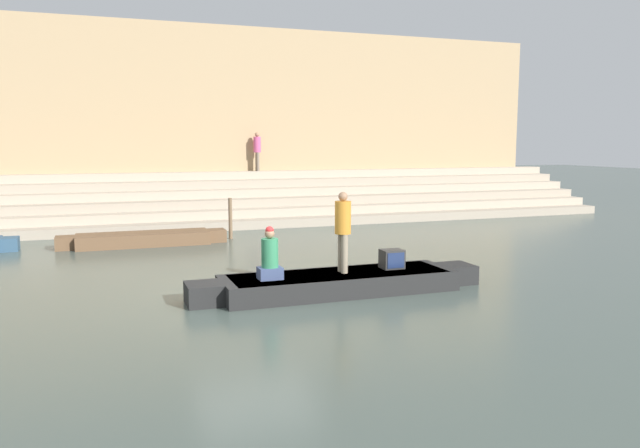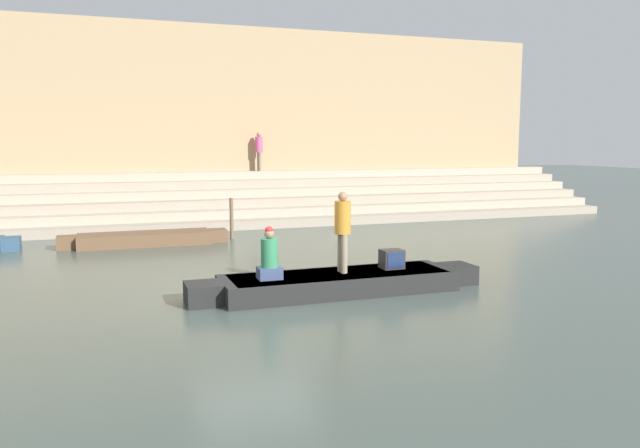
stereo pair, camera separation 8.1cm
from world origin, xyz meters
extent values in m
plane|color=#47544C|center=(0.00, 0.00, 0.00)|extent=(120.00, 120.00, 0.00)
cube|color=tan|center=(0.00, 11.89, 0.16)|extent=(36.00, 4.57, 0.32)
cube|color=#B2A28D|center=(0.00, 12.28, 0.48)|extent=(36.00, 3.81, 0.32)
cube|color=tan|center=(0.00, 12.66, 0.81)|extent=(36.00, 3.05, 0.32)
cube|color=#B2A28D|center=(0.00, 13.04, 1.13)|extent=(36.00, 2.29, 0.32)
cube|color=tan|center=(0.00, 13.42, 1.45)|extent=(36.00, 1.52, 0.32)
cube|color=#B2A28D|center=(0.00, 13.80, 1.78)|extent=(36.00, 0.76, 0.32)
cube|color=tan|center=(0.00, 14.78, 4.02)|extent=(34.20, 1.20, 8.04)
cube|color=brown|center=(0.00, 14.16, 0.30)|extent=(34.20, 0.12, 0.60)
cube|color=black|center=(1.73, -0.37, 0.21)|extent=(5.01, 1.43, 0.42)
cube|color=#993328|center=(1.73, -0.37, 0.39)|extent=(4.61, 1.33, 0.05)
cube|color=black|center=(4.58, -0.37, 0.21)|extent=(0.70, 0.79, 0.42)
cube|color=black|center=(-1.12, -0.37, 0.21)|extent=(0.70, 0.79, 0.42)
cylinder|color=olive|center=(0.98, 0.45, 0.32)|extent=(2.30, 0.04, 0.04)
cylinder|color=gray|center=(1.83, -0.21, 0.83)|extent=(0.14, 0.14, 0.83)
cylinder|color=gray|center=(1.83, -0.40, 0.83)|extent=(0.14, 0.14, 0.83)
cylinder|color=orange|center=(1.83, -0.30, 1.59)|extent=(0.34, 0.34, 0.69)
sphere|color=#9E7556|center=(1.83, -0.30, 2.04)|extent=(0.20, 0.20, 0.20)
cube|color=#3D4C75|center=(0.20, -0.42, 0.54)|extent=(0.48, 0.38, 0.24)
cylinder|color=#338456|center=(0.20, -0.42, 0.95)|extent=(0.34, 0.34, 0.59)
sphere|color=#9E7556|center=(0.20, -0.42, 1.35)|extent=(0.20, 0.20, 0.20)
sphere|color=red|center=(0.20, -0.42, 1.41)|extent=(0.17, 0.17, 0.17)
cube|color=#2D2D2D|center=(3.01, -0.27, 0.63)|extent=(0.48, 0.38, 0.41)
cube|color=navy|center=(3.01, -0.47, 0.63)|extent=(0.40, 0.02, 0.33)
cube|color=brown|center=(-1.72, 7.37, 0.20)|extent=(3.96, 1.15, 0.39)
cube|color=tan|center=(-1.72, 7.37, 0.37)|extent=(3.64, 1.05, 0.05)
cube|color=brown|center=(0.54, 7.37, 0.20)|extent=(0.55, 0.63, 0.39)
cube|color=brown|center=(-3.97, 7.37, 0.20)|extent=(0.55, 0.63, 0.39)
cube|color=#33516B|center=(-5.50, 7.71, 0.20)|extent=(0.49, 0.63, 0.39)
cylinder|color=brown|center=(1.08, 7.74, 0.68)|extent=(0.12, 0.12, 1.35)
cylinder|color=#756656|center=(3.53, 13.89, 2.34)|extent=(0.13, 0.13, 0.80)
cylinder|color=#756656|center=(3.53, 13.71, 2.34)|extent=(0.13, 0.13, 0.80)
cylinder|color=#C64C7F|center=(3.53, 13.80, 3.07)|extent=(0.31, 0.31, 0.66)
sphere|color=#9E7556|center=(3.53, 13.80, 3.50)|extent=(0.19, 0.19, 0.19)
camera|label=1|loc=(-3.02, -12.38, 3.16)|focal=35.00mm
camera|label=2|loc=(-2.94, -12.41, 3.16)|focal=35.00mm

